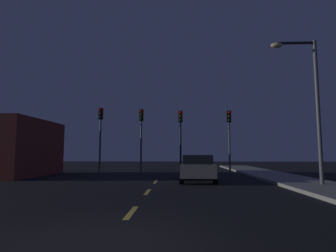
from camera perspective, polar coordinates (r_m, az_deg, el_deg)
name	(u,v)px	position (r m, az deg, el deg)	size (l,w,h in m)	color
ground_plane	(149,190)	(11.82, -3.98, -13.27)	(80.00, 80.00, 0.00)	black
sidewalk_curb_right	(330,189)	(13.31, 30.86, -11.31)	(3.00, 40.00, 0.15)	gray
lane_stripe_second	(131,212)	(7.52, -7.73, -17.57)	(0.16, 1.60, 0.01)	#EACC4C
lane_stripe_third	(148,192)	(11.23, -4.31, -13.64)	(0.16, 1.60, 0.01)	#EACC4C
lane_stripe_fourth	(155,182)	(14.99, -2.65, -11.66)	(0.16, 1.60, 0.01)	#EACC4C
traffic_signal_far_left	(100,127)	(21.78, -14.02, -0.30)	(0.32, 0.38, 5.08)	#4C4C51
traffic_signal_center_left	(141,128)	(21.11, -5.65, -0.49)	(0.32, 0.38, 4.96)	#4C4C51
traffic_signal_center_right	(181,129)	(20.91, 2.66, -0.68)	(0.32, 0.38, 4.83)	black
traffic_signal_far_right	(229,129)	(21.27, 12.74, -0.68)	(0.32, 0.38, 4.81)	#4C4C51
car_stopped_ahead	(198,168)	(15.41, 6.22, -8.68)	(2.07, 4.34, 1.46)	gray
street_lamp_right	(310,96)	(14.48, 27.64, 5.54)	(2.16, 0.36, 6.94)	#4C4C51
storefront_left	(4,148)	(21.96, -31.22, -3.93)	(5.64, 6.54, 3.85)	maroon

